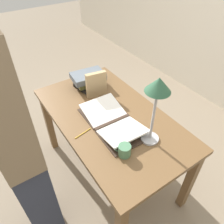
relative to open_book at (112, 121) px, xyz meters
The scene contains 9 objects.
ground_plane 0.77m from the open_book, 158.07° to the left, with size 12.00×12.00×0.00m, color gray.
reading_desk 0.15m from the open_book, 158.07° to the left, with size 1.34×0.76×0.74m.
open_book is the anchor object (origin of this frame).
book_stack_tall 0.55m from the open_book, 169.40° to the left, with size 0.23×0.31×0.13m.
book_standing_upright 0.39m from the open_book, 166.71° to the left, with size 0.07×0.18×0.22m.
reading_lamp 0.48m from the open_book, 24.27° to the left, with size 0.16×0.16×0.50m.
coffee_mug 0.30m from the open_book, 19.31° to the right, with size 0.10×0.09×0.08m.
pencil 0.24m from the open_book, 97.09° to the right, with size 0.03×0.14×0.01m.
person_reader 0.68m from the open_book, 87.41° to the right, with size 0.36×0.22×1.80m.
Camera 1 is at (1.06, -0.70, 1.88)m, focal length 35.00 mm.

